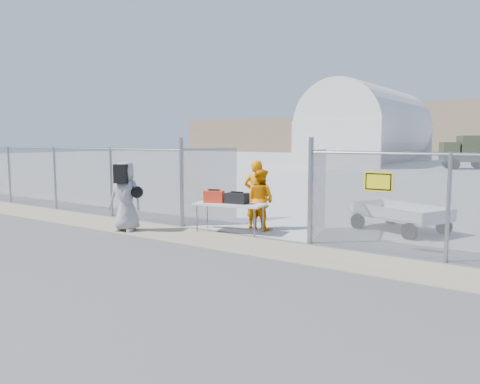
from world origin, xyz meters
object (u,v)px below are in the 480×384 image
Objects in this scene: folding_table at (230,218)px; visitor at (126,197)px; security_worker_right at (261,199)px; security_worker_left at (256,195)px; utility_trailer at (400,217)px.

visitor reaches higher than folding_table.
security_worker_left is at bearing 7.66° from security_worker_right.
security_worker_right is 3.62m from visitor.
visitor is 7.34m from utility_trailer.
visitor is at bearing -122.28° from utility_trailer.
security_worker_left reaches higher than visitor.
security_worker_left is at bearing -127.27° from utility_trailer.
utility_trailer is at bearing -172.67° from security_worker_left.
utility_trailer is (3.64, 2.72, -0.01)m from folding_table.
visitor reaches higher than utility_trailer.
security_worker_left reaches higher than utility_trailer.
folding_table is 0.98× the size of visitor.
visitor is (-2.83, -2.25, 0.10)m from security_worker_right.
security_worker_left is (0.29, 0.83, 0.56)m from folding_table.
security_worker_right is (0.14, -0.00, -0.12)m from security_worker_left.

